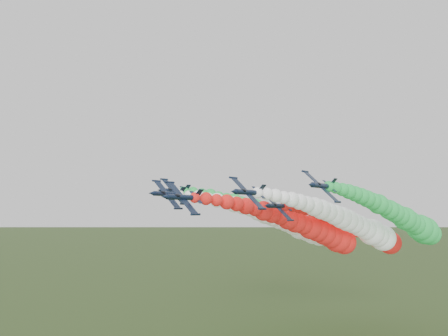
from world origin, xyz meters
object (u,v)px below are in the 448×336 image
at_px(jet_outer_right, 407,221).
at_px(jet_lead, 313,229).
at_px(jet_trail, 365,231).
at_px(jet_inner_left, 288,223).
at_px(jet_outer_left, 286,220).
at_px(jet_inner_right, 356,225).

bearing_deg(jet_outer_right, jet_lead, -137.21).
bearing_deg(jet_trail, jet_lead, -103.47).
bearing_deg(jet_outer_right, jet_inner_left, -159.32).
xyz_separation_m(jet_inner_left, jet_outer_right, (33.68, 12.71, 1.02)).
height_order(jet_lead, jet_inner_left, jet_inner_left).
distance_m(jet_lead, jet_trail, 27.10).
bearing_deg(jet_outer_left, jet_lead, -43.37).
relative_size(jet_lead, jet_inner_left, 1.00).
height_order(jet_inner_right, jet_outer_left, jet_outer_left).
bearing_deg(jet_lead, jet_trail, 76.53).
distance_m(jet_inner_left, jet_inner_right, 21.81).
bearing_deg(jet_outer_left, jet_inner_left, -58.83).
bearing_deg(jet_lead, jet_inner_right, 45.93).
xyz_separation_m(jet_lead, jet_outer_left, (-18.63, 17.59, 2.26)).
xyz_separation_m(jet_lead, jet_inner_left, (-12.28, 7.10, 1.45)).
distance_m(jet_inner_left, jet_outer_right, 36.01).
distance_m(jet_outer_left, jet_outer_right, 40.09).
xyz_separation_m(jet_lead, jet_inner_right, (9.37, 9.68, 1.12)).
relative_size(jet_outer_left, jet_trail, 1.00).
distance_m(jet_inner_right, jet_outer_left, 29.12).
height_order(jet_outer_right, jet_trail, jet_outer_right).
height_order(jet_inner_right, jet_outer_right, jet_outer_right).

